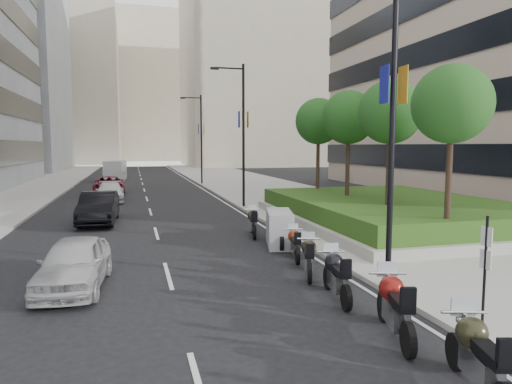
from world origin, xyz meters
name	(u,v)px	position (x,y,z in m)	size (l,w,h in m)	color
ground	(246,317)	(0.00, 0.00, 0.00)	(160.00, 160.00, 0.00)	black
sidewalk_right	(263,188)	(9.00, 30.00, 0.07)	(10.00, 100.00, 0.15)	#9E9B93
sidewalk_left	(9,195)	(-12.00, 30.00, 0.07)	(8.00, 100.00, 0.15)	#9E9B93
lane_edge	(205,191)	(3.70, 30.00, 0.01)	(0.12, 100.00, 0.01)	silver
lane_centre	(145,192)	(-1.50, 30.00, 0.01)	(0.12, 100.00, 0.01)	silver
building_cream_right	(256,75)	(22.00, 80.00, 18.00)	(28.00, 24.00, 36.00)	#B7AD93
building_cream_left	(57,86)	(-18.00, 100.00, 17.00)	(26.00, 24.00, 34.00)	#B7AD93
building_cream_centre	(147,90)	(2.00, 120.00, 19.00)	(30.00, 24.00, 38.00)	#B7AD93
planter	(392,219)	(10.00, 10.00, 0.35)	(10.00, 14.00, 0.40)	#A09E95
hedge	(392,207)	(10.00, 10.00, 0.95)	(9.40, 13.40, 0.80)	#264B15
tree_0	(452,105)	(8.50, 4.00, 5.42)	(2.80, 2.80, 6.30)	#332319
tree_1	(390,113)	(8.50, 8.00, 5.42)	(2.80, 2.80, 6.30)	#332319
tree_2	(349,118)	(8.50, 12.00, 5.42)	(2.80, 2.80, 6.30)	#332319
tree_3	(318,122)	(8.50, 16.00, 5.42)	(2.80, 2.80, 6.30)	#332319
lamp_post_0	(388,105)	(4.14, 1.00, 5.07)	(2.34, 0.45, 9.00)	black
lamp_post_1	(241,128)	(4.14, 18.00, 5.07)	(2.34, 0.45, 9.00)	black
lamp_post_2	(200,135)	(4.14, 36.00, 5.07)	(2.34, 0.45, 9.00)	black
parking_sign	(485,264)	(4.80, -2.00, 1.46)	(0.06, 0.32, 2.50)	black
motorcycle_0	(478,357)	(2.78, -4.17, 0.64)	(0.95, 2.33, 1.19)	black
motorcycle_1	(395,306)	(2.72, -1.85, 0.66)	(0.98, 2.41, 1.23)	black
motorcycle_2	(336,276)	(2.57, 0.65, 0.62)	(0.77, 2.31, 1.15)	black
motorcycle_3	(309,257)	(2.67, 2.81, 0.58)	(0.96, 2.07, 1.08)	black
motorcycle_4	(295,244)	(2.96, 4.86, 0.54)	(0.72, 2.00, 1.01)	black
motorcycle_5	(279,229)	(3.09, 6.99, 0.70)	(1.44, 2.46, 1.40)	black
motorcycle_6	(253,222)	(2.62, 9.29, 0.60)	(0.76, 2.24, 1.12)	black
car_a	(74,263)	(-4.12, 3.38, 0.71)	(1.68, 4.18, 1.43)	#B7B7B9
car_b	(99,208)	(-4.20, 14.55, 0.81)	(1.70, 4.89, 1.61)	black
car_c	(110,192)	(-4.07, 23.96, 0.68)	(1.90, 4.67, 1.36)	silver
car_d	(109,185)	(-4.35, 29.26, 0.72)	(2.40, 5.21, 1.45)	maroon
delivery_van	(115,171)	(-4.38, 44.52, 1.05)	(2.47, 5.52, 2.26)	silver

